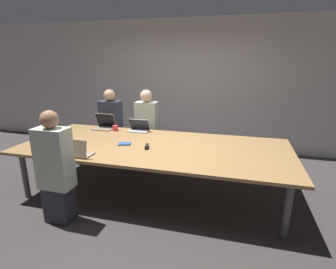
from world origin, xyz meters
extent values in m
plane|color=#383333|center=(0.00, 0.00, 0.00)|extent=(24.00, 24.00, 0.00)
cube|color=#BCB7B2|center=(0.00, 2.31, 1.40)|extent=(12.00, 0.06, 2.80)
cube|color=#9E7547|center=(0.00, 0.00, 0.72)|extent=(3.88, 1.67, 0.04)
cylinder|color=#4C4C51|center=(-1.76, -0.65, 0.35)|extent=(0.08, 0.08, 0.70)
cylinder|color=#4C4C51|center=(1.76, -0.65, 0.35)|extent=(0.08, 0.08, 0.70)
cylinder|color=#4C4C51|center=(-1.76, 0.65, 0.35)|extent=(0.08, 0.08, 0.70)
cylinder|color=#4C4C51|center=(1.76, 0.65, 0.35)|extent=(0.08, 0.08, 0.70)
cube|color=#B7B7BC|center=(-0.50, 0.64, 0.75)|extent=(0.35, 0.20, 0.02)
cube|color=#B7B7BC|center=(-0.50, 0.71, 0.86)|extent=(0.36, 0.09, 0.19)
cube|color=black|center=(-0.50, 0.70, 0.86)|extent=(0.35, 0.09, 0.19)
cube|color=#2D2D38|center=(-0.51, 1.10, 0.23)|extent=(0.32, 0.24, 0.45)
cube|color=beige|center=(-0.51, 1.10, 0.82)|extent=(0.40, 0.24, 0.74)
sphere|color=beige|center=(-0.51, 1.10, 1.31)|extent=(0.22, 0.22, 0.22)
cube|color=gray|center=(-0.82, -0.65, 0.75)|extent=(0.35, 0.22, 0.02)
cube|color=gray|center=(-0.82, -0.76, 0.87)|extent=(0.36, 0.05, 0.22)
cube|color=silver|center=(-0.82, -0.75, 0.87)|extent=(0.35, 0.04, 0.22)
cube|color=#2D2D38|center=(-0.91, -1.01, 0.23)|extent=(0.32, 0.24, 0.45)
cube|color=beige|center=(-0.91, -1.01, 0.82)|extent=(0.40, 0.24, 0.74)
sphere|color=#9E7051|center=(-0.91, -1.01, 1.30)|extent=(0.21, 0.21, 0.21)
cylinder|color=brown|center=(-1.09, -0.67, 0.79)|extent=(0.08, 0.08, 0.08)
cylinder|color=#ADD1E0|center=(-1.09, -0.51, 0.83)|extent=(0.08, 0.08, 0.17)
cylinder|color=#ADD1E0|center=(-1.09, -0.51, 0.93)|extent=(0.03, 0.03, 0.04)
cube|color=gray|center=(-1.16, 0.63, 0.75)|extent=(0.34, 0.26, 0.02)
cube|color=gray|center=(-1.16, 0.73, 0.89)|extent=(0.35, 0.10, 0.25)
cube|color=black|center=(-1.16, 0.72, 0.89)|extent=(0.34, 0.10, 0.25)
cube|color=#2D2D38|center=(-1.22, 1.03, 0.23)|extent=(0.32, 0.24, 0.45)
cube|color=#33384C|center=(-1.22, 1.03, 0.82)|extent=(0.40, 0.24, 0.74)
sphere|color=tan|center=(-1.22, 1.03, 1.30)|extent=(0.22, 0.22, 0.22)
cylinder|color=red|center=(-0.92, 0.60, 0.79)|extent=(0.09, 0.09, 0.09)
cube|color=black|center=(-0.06, -0.15, 0.77)|extent=(0.08, 0.16, 0.05)
cube|color=#2D4C8C|center=(-0.43, -0.08, 0.75)|extent=(0.21, 0.18, 0.02)
camera|label=1|loc=(1.15, -3.46, 1.95)|focal=28.00mm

